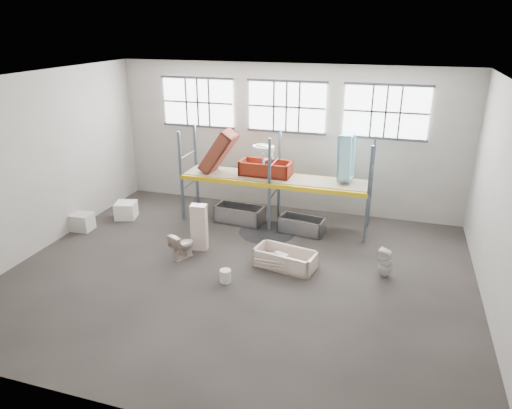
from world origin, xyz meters
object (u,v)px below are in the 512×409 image
at_px(steel_tub_left, 240,214).
at_px(blue_tub_upright, 346,157).
at_px(rust_tub_flat, 266,168).
at_px(cistern_tall, 199,227).
at_px(steel_tub_right, 302,225).
at_px(toilet_white, 385,263).
at_px(carton_near, 82,222).
at_px(bucket, 225,276).
at_px(bathtub_beige, 285,259).
at_px(toilet_beige, 182,245).

relative_size(steel_tub_left, blue_tub_upright, 1.11).
relative_size(steel_tub_left, rust_tub_flat, 0.96).
bearing_deg(cistern_tall, steel_tub_left, 69.85).
bearing_deg(blue_tub_upright, steel_tub_left, -171.44).
distance_m(steel_tub_right, blue_tub_upright, 2.53).
bearing_deg(toilet_white, rust_tub_flat, -108.25).
bearing_deg(carton_near, bucket, -16.79).
xyz_separation_m(cistern_tall, bucket, (1.38, -1.53, -0.52)).
relative_size(bathtub_beige, bucket, 4.95).
height_order(steel_tub_right, bucket, steel_tub_right).
bearing_deg(carton_near, cistern_tall, -1.84).
distance_m(steel_tub_right, bucket, 3.74).
distance_m(toilet_beige, blue_tub_upright, 5.59).
height_order(steel_tub_right, blue_tub_upright, blue_tub_upright).
bearing_deg(blue_tub_upright, cistern_tall, -144.61).
relative_size(bathtub_beige, blue_tub_upright, 1.17).
xyz_separation_m(steel_tub_left, steel_tub_right, (2.14, -0.19, -0.03)).
bearing_deg(steel_tub_right, rust_tub_flat, 155.73).
height_order(steel_tub_left, carton_near, steel_tub_left).
bearing_deg(toilet_white, bucket, -53.73).
relative_size(bathtub_beige, toilet_beige, 2.22).
bearing_deg(toilet_beige, rust_tub_flat, -90.10).
height_order(bucket, carton_near, carton_near).
bearing_deg(bathtub_beige, steel_tub_right, 101.54).
distance_m(bathtub_beige, blue_tub_upright, 3.85).
relative_size(bathtub_beige, steel_tub_left, 1.06).
bearing_deg(blue_tub_upright, bathtub_beige, -110.53).
bearing_deg(blue_tub_upright, bucket, -119.60).
bearing_deg(bucket, cistern_tall, 131.88).
relative_size(cistern_tall, blue_tub_upright, 0.97).
height_order(steel_tub_left, rust_tub_flat, rust_tub_flat).
distance_m(steel_tub_right, rust_tub_flat, 2.18).
xyz_separation_m(rust_tub_flat, blue_tub_upright, (2.53, 0.07, 0.57)).
relative_size(bathtub_beige, rust_tub_flat, 1.01).
xyz_separation_m(toilet_white, steel_tub_right, (-2.64, 2.02, -0.14)).
bearing_deg(toilet_beige, bucket, 175.71).
relative_size(toilet_beige, steel_tub_right, 0.54).
bearing_deg(bathtub_beige, carton_near, -172.98).
height_order(bathtub_beige, steel_tub_left, steel_tub_left).
height_order(cistern_tall, carton_near, cistern_tall).
bearing_deg(toilet_white, bathtub_beige, -68.83).
height_order(rust_tub_flat, carton_near, rust_tub_flat).
height_order(rust_tub_flat, bucket, rust_tub_flat).
bearing_deg(bathtub_beige, steel_tub_left, 141.88).
relative_size(toilet_white, steel_tub_left, 0.50).
bearing_deg(toilet_white, carton_near, -75.91).
distance_m(bathtub_beige, steel_tub_left, 3.31).
distance_m(toilet_white, carton_near, 9.41).
height_order(bathtub_beige, steel_tub_right, steel_tub_right).
distance_m(bathtub_beige, cistern_tall, 2.70).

